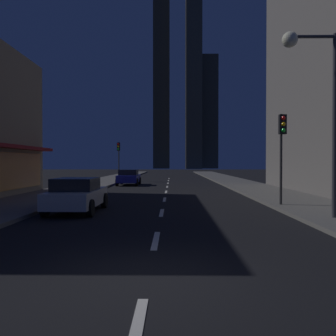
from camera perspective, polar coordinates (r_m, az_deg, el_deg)
The scene contains 13 objects.
ground_plane at distance 38.31m, azimuth 0.04°, elevation -2.32°, with size 78.00×136.00×0.10m, color black.
sidewalk_right at distance 38.86m, azimuth 10.43°, elevation -2.10°, with size 4.00×76.00×0.15m, color #605E59.
sidewalk_left at distance 39.02m, azimuth -10.30°, elevation -2.09°, with size 4.00×76.00×0.15m, color #605E59.
lane_marking_center at distance 25.14m, azimuth -0.31°, elevation -3.88°, with size 0.16×43.80×0.01m.
skyscraper_distant_tall at distance 127.20m, azimuth -1.06°, elevation 14.24°, with size 5.62×6.56×62.89m, color #343227.
skyscraper_distant_mid at distance 121.72m, azimuth 4.16°, elevation 16.45°, with size 5.22×6.86×69.44m, color #454234.
skyscraper_distant_short at distance 127.18m, azimuth 6.29°, elevation 8.92°, with size 7.46×6.40×39.68m, color #423F31.
car_parked_near at distance 15.45m, azimuth -14.52°, elevation -4.19°, with size 1.98×4.24×1.45m.
car_parked_far at distance 32.83m, azimuth -6.37°, elevation -1.48°, with size 1.98×4.24×1.45m.
fire_hydrant_far_left at distance 29.28m, azimuth -11.82°, elevation -2.34°, with size 0.42×0.30×0.65m.
traffic_light_near_right at distance 17.08m, azimuth 17.97°, elevation 4.51°, with size 0.32×0.48×4.20m.
traffic_light_far_left at distance 39.32m, azimuth -7.99°, elevation 2.48°, with size 0.32×0.48×4.20m.
street_lamp_right at distance 13.81m, azimuth 22.25°, elevation 13.23°, with size 1.96×0.56×6.58m.
Camera 1 is at (0.45, -6.25, 2.10)m, focal length 37.66 mm.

